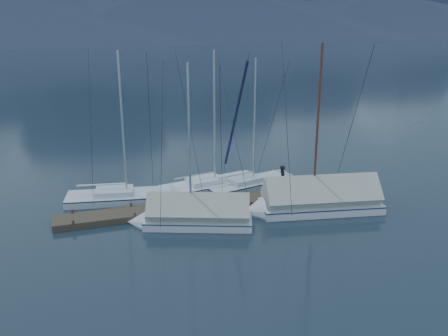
# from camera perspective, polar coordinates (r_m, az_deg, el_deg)

# --- Properties ---
(ground) EXTENTS (1000.00, 1000.00, 0.00)m
(ground) POSITION_cam_1_polar(r_m,az_deg,el_deg) (24.60, 1.46, -6.23)
(ground) COLOR black
(ground) RESTS_ON ground
(dock) EXTENTS (18.00, 1.50, 0.54)m
(dock) POSITION_cam_1_polar(r_m,az_deg,el_deg) (26.31, 0.00, -4.35)
(dock) COLOR #382D23
(dock) RESTS_ON ground
(mooring_posts) EXTENTS (15.12, 1.52, 0.35)m
(mooring_posts) POSITION_cam_1_polar(r_m,az_deg,el_deg) (26.08, -1.05, -3.98)
(mooring_posts) COLOR #382D23
(mooring_posts) RESTS_ON ground
(sailboat_open_left) EXTENTS (7.18, 3.26, 9.19)m
(sailboat_open_left) POSITION_cam_1_polar(r_m,az_deg,el_deg) (27.57, -10.55, -3.50)
(sailboat_open_left) COLOR silver
(sailboat_open_left) RESTS_ON ground
(sailboat_open_mid) EXTENTS (7.10, 3.36, 9.06)m
(sailboat_open_mid) POSITION_cam_1_polar(r_m,az_deg,el_deg) (29.26, -0.29, -1.95)
(sailboat_open_mid) COLOR silver
(sailboat_open_mid) RESTS_ON ground
(sailboat_open_right) EXTENTS (6.73, 3.36, 8.57)m
(sailboat_open_right) POSITION_cam_1_polar(r_m,az_deg,el_deg) (29.59, 4.25, -1.79)
(sailboat_open_right) COLOR silver
(sailboat_open_right) RESTS_ON ground
(sailboat_covered_near) EXTENTS (7.81, 3.67, 9.78)m
(sailboat_covered_near) POSITION_cam_1_polar(r_m,az_deg,el_deg) (25.91, 10.31, -4.10)
(sailboat_covered_near) COLOR white
(sailboat_covered_near) RESTS_ON ground
(sailboat_covered_far) EXTENTS (6.55, 3.93, 8.83)m
(sailboat_covered_far) POSITION_cam_1_polar(r_m,az_deg,el_deg) (23.90, -4.29, -5.88)
(sailboat_covered_far) COLOR silver
(sailboat_covered_far) RESTS_ON ground
(person) EXTENTS (0.51, 0.66, 1.63)m
(person) POSITION_cam_1_polar(r_m,az_deg,el_deg) (27.29, 7.07, -1.34)
(person) COLOR black
(person) RESTS_ON dock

